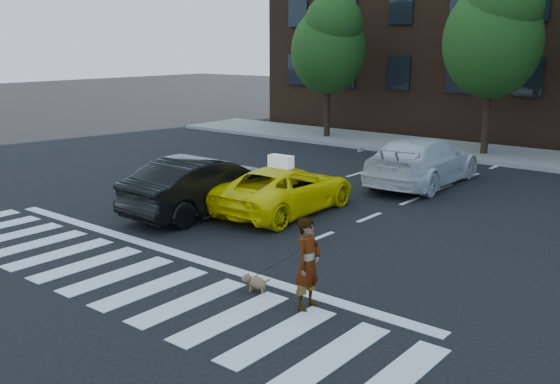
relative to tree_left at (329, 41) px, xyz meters
The scene contains 13 objects.
ground 18.90m from the tree_left, 67.71° to the right, with size 120.00×120.00×0.00m, color black.
crosswalk 18.90m from the tree_left, 67.71° to the right, with size 13.00×2.40×0.01m, color silver.
stop_line 17.47m from the tree_left, 65.65° to the right, with size 12.00×0.30×0.01m, color silver.
sidewalk_far 8.24m from the tree_left, ahead, with size 30.00×4.00×0.15m, color slate.
building 10.73m from the tree_left, 48.97° to the left, with size 26.00×10.00×12.00m, color #412517.
tree_left is the anchor object (origin of this frame).
tree_mid 7.51m from the tree_left, ahead, with size 3.69×3.69×7.10m.
taxi 13.61m from the tree_left, 59.91° to the right, with size 2.03×4.40×1.22m, color #FFE405.
black_sedan 14.15m from the tree_left, 68.68° to the right, with size 1.59×4.55×1.50m, color black.
white_suv 10.52m from the tree_left, 37.51° to the right, with size 2.11×5.20×1.51m, color silver.
woman 19.50m from the tree_left, 56.07° to the right, with size 0.57×0.38×1.57m, color #999999.
dog 19.03m from the tree_left, 59.09° to the right, with size 0.53×0.33×0.31m.
taxi_sign 13.58m from the tree_left, 60.35° to the right, with size 0.65×0.28×0.32m, color white.
Camera 1 is at (9.52, -6.75, 4.33)m, focal length 40.00 mm.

